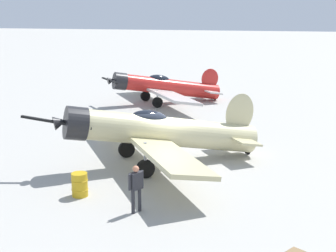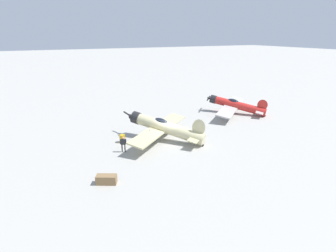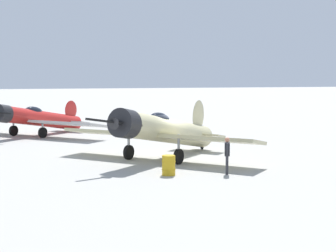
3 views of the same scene
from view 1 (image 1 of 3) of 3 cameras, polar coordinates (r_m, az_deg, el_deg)
name	(u,v)px [view 1 (image 1 of 3)]	position (r m, az deg, el deg)	size (l,w,h in m)	color
ground_plane	(168,163)	(22.01, 0.00, -4.56)	(400.00, 400.00, 0.00)	#A8A59E
airplane_foreground	(158,132)	(21.42, -1.27, -0.68)	(10.25, 9.60, 3.23)	beige
airplane_mid_apron	(163,87)	(36.78, -0.61, 4.81)	(11.21, 9.82, 2.70)	red
ground_crew_mechanic	(136,184)	(16.40, -3.92, -7.11)	(0.61, 0.41, 1.72)	#2D2D33
fuel_drum	(80,185)	(18.31, -10.73, -7.04)	(0.65, 0.65, 0.92)	gold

